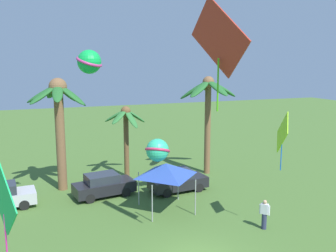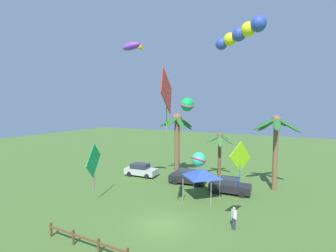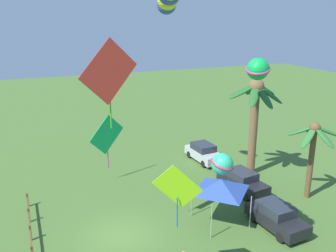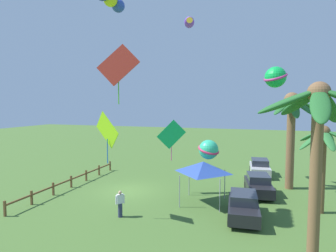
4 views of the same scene
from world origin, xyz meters
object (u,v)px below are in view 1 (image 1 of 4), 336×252
at_px(palm_tree_1, 208,100).
at_px(kite_ball_1, 89,62).
at_px(palm_tree_0, 59,109).
at_px(spectator_0, 264,214).
at_px(palm_tree_2, 126,124).
at_px(kite_ball_0, 157,150).
at_px(parked_car_1, 178,180).
at_px(kite_diamond_3, 282,133).
at_px(festival_tent, 166,170).
at_px(kite_diamond_5, 219,39).
at_px(parked_car_2, 104,185).
at_px(parked_car_0, 0,197).
at_px(kite_diamond_4, 3,197).

height_order(palm_tree_1, kite_ball_1, kite_ball_1).
xyz_separation_m(palm_tree_0, spectator_0, (9.31, -10.14, -4.78)).
bearing_deg(palm_tree_2, kite_ball_0, -89.33).
bearing_deg(kite_ball_1, parked_car_1, -18.73).
bearing_deg(kite_diamond_3, parked_car_1, 108.44).
distance_m(palm_tree_1, festival_tent, 8.71).
height_order(kite_ball_1, kite_diamond_5, kite_diamond_5).
distance_m(parked_car_2, kite_diamond_3, 11.99).
height_order(palm_tree_0, festival_tent, palm_tree_0).
bearing_deg(parked_car_0, spectator_0, -31.10).
height_order(kite_ball_1, kite_diamond_3, kite_ball_1).
distance_m(parked_car_1, kite_diamond_4, 13.13).
distance_m(palm_tree_1, parked_car_1, 6.98).
bearing_deg(kite_diamond_5, kite_diamond_4, 169.50).
height_order(parked_car_1, spectator_0, spectator_0).
distance_m(parked_car_2, kite_diamond_5, 13.61).
xyz_separation_m(parked_car_0, kite_diamond_5, (8.99, -10.10, 8.79)).
bearing_deg(kite_ball_0, palm_tree_2, 90.67).
xyz_separation_m(parked_car_0, kite_diamond_3, (13.55, -8.43, 4.44)).
bearing_deg(parked_car_2, kite_diamond_4, -122.47).
bearing_deg(parked_car_1, kite_diamond_3, -71.56).
distance_m(spectator_0, kite_ball_1, 13.94).
bearing_deg(kite_diamond_4, palm_tree_2, 57.01).
distance_m(parked_car_1, parked_car_2, 4.95).
bearing_deg(kite_ball_0, parked_car_0, 158.77).
bearing_deg(kite_ball_0, festival_tent, -32.19).
bearing_deg(festival_tent, spectator_0, -47.23).
height_order(kite_diamond_4, kite_diamond_5, kite_diamond_5).
relative_size(palm_tree_2, parked_car_0, 1.35).
bearing_deg(palm_tree_0, festival_tent, -47.57).
bearing_deg(parked_car_1, kite_diamond_4, -143.31).
bearing_deg(kite_ball_0, kite_ball_1, 125.56).
height_order(parked_car_0, parked_car_1, same).
bearing_deg(kite_diamond_4, spectator_0, 3.13).
relative_size(spectator_0, kite_ball_1, 0.68).
height_order(kite_ball_0, kite_diamond_4, kite_diamond_4).
distance_m(spectator_0, kite_diamond_3, 4.44).
height_order(palm_tree_1, festival_tent, palm_tree_1).
distance_m(palm_tree_2, kite_ball_1, 6.15).
height_order(parked_car_2, kite_diamond_4, kite_diamond_4).
relative_size(parked_car_2, kite_diamond_4, 0.98).
height_order(festival_tent, kite_ball_1, kite_ball_1).
height_order(palm_tree_0, kite_diamond_4, palm_tree_0).
height_order(parked_car_0, parked_car_2, same).
height_order(parked_car_0, kite_diamond_4, kite_diamond_4).
xyz_separation_m(palm_tree_2, parked_car_0, (-8.67, -3.59, -3.28)).
relative_size(parked_car_2, kite_diamond_3, 1.36).
height_order(palm_tree_2, kite_diamond_4, palm_tree_2).
bearing_deg(spectator_0, kite_ball_0, 133.99).
relative_size(palm_tree_1, festival_tent, 2.66).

